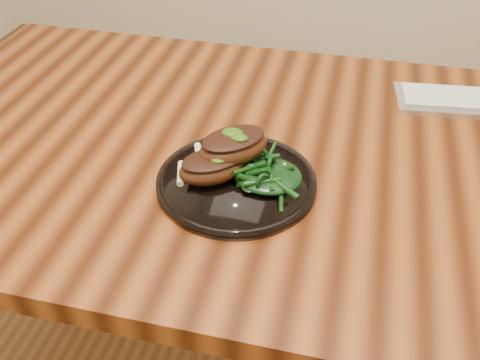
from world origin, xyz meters
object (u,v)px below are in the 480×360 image
object	(u,v)px
lamb_chop_front	(212,166)
greens_heap	(268,172)
plate	(236,181)
desk	(315,191)

from	to	relation	value
lamb_chop_front	greens_heap	bearing A→B (deg)	9.03
plate	greens_heap	size ratio (longest dim) A/B	2.36
plate	lamb_chop_front	distance (m)	0.05
greens_heap	plate	bearing A→B (deg)	-174.81
desk	plate	bearing A→B (deg)	-135.62
desk	lamb_chop_front	size ratio (longest dim) A/B	12.51
desk	plate	xyz separation A→B (m)	(-0.12, -0.12, 0.09)
desk	greens_heap	size ratio (longest dim) A/B	14.81
lamb_chop_front	plate	bearing A→B (deg)	14.08
desk	plate	size ratio (longest dim) A/B	6.29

